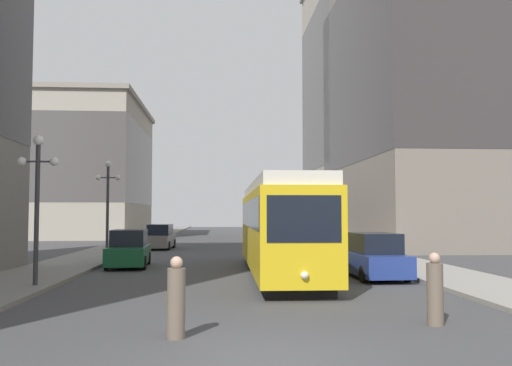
{
  "coord_description": "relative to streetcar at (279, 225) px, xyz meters",
  "views": [
    {
      "loc": [
        -0.9,
        -9.85,
        2.58
      ],
      "look_at": [
        0.49,
        11.02,
        3.77
      ],
      "focal_mm": 38.34,
      "sensor_mm": 36.0,
      "label": 1
    }
  ],
  "objects": [
    {
      "name": "streetcar",
      "position": [
        0.0,
        0.0,
        0.0
      ],
      "size": [
        2.75,
        15.1,
        3.89
      ],
      "rotation": [
        0.0,
        0.0,
        -0.01
      ],
      "color": "black",
      "rests_on": "ground"
    },
    {
      "name": "ground_plane",
      "position": [
        -1.65,
        -13.55,
        -2.1
      ],
      "size": [
        200.0,
        200.0,
        0.0
      ],
      "primitive_type": "plane",
      "color": "#424244"
    },
    {
      "name": "lamp_post_left_far",
      "position": [
        -8.86,
        7.94,
        1.63
      ],
      "size": [
        1.41,
        0.36,
        5.45
      ],
      "color": "#333338",
      "rests_on": "sidewalk_left"
    },
    {
      "name": "parked_car_right_far",
      "position": [
        3.67,
        -1.66,
        -1.26
      ],
      "size": [
        2.0,
        4.47,
        1.82
      ],
      "rotation": [
        0.0,
        0.0,
        3.18
      ],
      "color": "black",
      "rests_on": "ground"
    },
    {
      "name": "building_right_midblock",
      "position": [
        16.36,
        39.21,
        14.16
      ],
      "size": [
        16.4,
        18.54,
        31.53
      ],
      "color": "#A89E8E",
      "rests_on": "ground"
    },
    {
      "name": "parked_car_left_mid",
      "position": [
        -6.96,
        17.68,
        -1.26
      ],
      "size": [
        2.06,
        4.85,
        1.82
      ],
      "rotation": [
        0.0,
        0.0,
        -0.05
      ],
      "color": "black",
      "rests_on": "ground"
    },
    {
      "name": "pedestrian_crossing_near",
      "position": [
        -3.44,
        -11.82,
        -1.31
      ],
      "size": [
        0.38,
        0.38,
        1.7
      ],
      "rotation": [
        0.0,
        0.0,
        5.39
      ],
      "color": "#6B5B4C",
      "rests_on": "ground"
    },
    {
      "name": "building_left_corner",
      "position": [
        -18.95,
        40.86,
        5.8
      ],
      "size": [
        14.99,
        21.44,
        15.4
      ],
      "color": "#A89E8E",
      "rests_on": "ground"
    },
    {
      "name": "sidewalk_left",
      "position": [
        -10.01,
        26.45,
        -2.03
      ],
      "size": [
        3.49,
        120.0,
        0.15
      ],
      "primitive_type": "cube",
      "color": "gray",
      "rests_on": "ground"
    },
    {
      "name": "lamp_post_left_near",
      "position": [
        -8.86,
        -4.01,
        1.48
      ],
      "size": [
        1.41,
        0.36,
        5.18
      ],
      "color": "#333338",
      "rests_on": "sidewalk_left"
    },
    {
      "name": "pedestrian_crossing_far",
      "position": [
        2.48,
        -10.87,
        -1.32
      ],
      "size": [
        0.38,
        0.38,
        1.68
      ],
      "rotation": [
        0.0,
        0.0,
        4.03
      ],
      "color": "#6B5B4C",
      "rests_on": "ground"
    },
    {
      "name": "building_right_corner",
      "position": [
        15.35,
        21.71,
        12.05
      ],
      "size": [
        14.38,
        23.79,
        27.46
      ],
      "color": "slate",
      "rests_on": "ground"
    },
    {
      "name": "parked_car_left_near",
      "position": [
        -6.97,
        3.76,
        -1.26
      ],
      "size": [
        2.05,
        4.44,
        1.82
      ],
      "rotation": [
        0.0,
        0.0,
        0.05
      ],
      "color": "black",
      "rests_on": "ground"
    },
    {
      "name": "sidewalk_right",
      "position": [
        6.72,
        26.45,
        -2.03
      ],
      "size": [
        3.49,
        120.0,
        0.15
      ],
      "primitive_type": "cube",
      "color": "gray",
      "rests_on": "ground"
    },
    {
      "name": "transit_bus",
      "position": [
        3.16,
        18.86,
        -0.15
      ],
      "size": [
        2.67,
        12.11,
        3.45
      ],
      "rotation": [
        0.0,
        0.0,
        -0.01
      ],
      "color": "black",
      "rests_on": "ground"
    }
  ]
}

